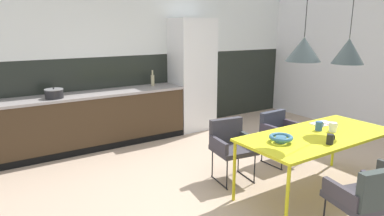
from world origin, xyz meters
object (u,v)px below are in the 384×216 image
(refrigerator_column, at_px, (192,75))
(fruit_bowl, at_px, (281,138))
(bottle_vinegar_dark, at_px, (153,80))
(cooking_pot, at_px, (54,94))
(mug_white_ceramic, at_px, (330,139))
(pendant_lamp_over_table_near, at_px, (304,49))
(mug_tall_blue, at_px, (333,127))
(armchair_facing_counter, at_px, (279,129))
(armchair_far_side, at_px, (231,141))
(mug_dark_espresso, at_px, (319,126))
(open_book, at_px, (323,124))
(armchair_corner_seat, at_px, (367,195))
(dining_table, at_px, (318,137))
(pendant_lamp_over_table_far, at_px, (348,51))

(refrigerator_column, distance_m, fruit_bowl, 3.12)
(fruit_bowl, height_order, bottle_vinegar_dark, bottle_vinegar_dark)
(refrigerator_column, relative_size, cooking_pot, 7.81)
(fruit_bowl, distance_m, mug_white_ceramic, 0.51)
(fruit_bowl, relative_size, pendant_lamp_over_table_near, 0.20)
(mug_tall_blue, height_order, bottle_vinegar_dark, bottle_vinegar_dark)
(cooking_pot, relative_size, bottle_vinegar_dark, 0.94)
(mug_tall_blue, xyz_separation_m, mug_white_ceramic, (-0.41, -0.25, -0.00))
(armchair_facing_counter, relative_size, fruit_bowl, 2.90)
(armchair_far_side, xyz_separation_m, mug_tall_blue, (0.80, -0.89, 0.29))
(fruit_bowl, xyz_separation_m, mug_dark_espresso, (0.70, 0.05, 0.01))
(pendant_lamp_over_table_near, bearing_deg, open_book, 17.50)
(armchair_corner_seat, distance_m, mug_dark_espresso, 1.20)
(refrigerator_column, relative_size, armchair_facing_counter, 2.85)
(dining_table, relative_size, armchair_far_side, 2.44)
(dining_table, height_order, mug_tall_blue, mug_tall_blue)
(armchair_far_side, bearing_deg, armchair_facing_counter, -167.89)
(open_book, bearing_deg, armchair_facing_counter, 91.99)
(fruit_bowl, xyz_separation_m, mug_white_ceramic, (0.39, -0.32, 0.00))
(bottle_vinegar_dark, bearing_deg, mug_white_ceramic, -83.95)
(mug_dark_espresso, xyz_separation_m, cooking_pot, (-2.40, 2.85, 0.18))
(mug_white_ceramic, relative_size, pendant_lamp_over_table_far, 0.09)
(armchair_corner_seat, height_order, pendant_lamp_over_table_far, pendant_lamp_over_table_far)
(fruit_bowl, distance_m, mug_tall_blue, 0.80)
(armchair_facing_counter, relative_size, cooking_pot, 2.74)
(armchair_facing_counter, distance_m, fruit_bowl, 1.33)
(armchair_facing_counter, bearing_deg, armchair_corner_seat, 63.18)
(dining_table, distance_m, armchair_facing_counter, 1.02)
(mug_tall_blue, distance_m, mug_dark_espresso, 0.15)
(pendant_lamp_over_table_far, bearing_deg, bottle_vinegar_dark, 106.31)
(dining_table, xyz_separation_m, mug_tall_blue, (0.23, -0.03, 0.10))
(mug_white_ceramic, distance_m, mug_dark_espresso, 0.48)
(open_book, relative_size, pendant_lamp_over_table_far, 0.22)
(refrigerator_column, bearing_deg, armchair_far_side, -110.65)
(mug_tall_blue, distance_m, cooking_pot, 3.89)
(armchair_corner_seat, xyz_separation_m, pendant_lamp_over_table_near, (0.12, 0.89, 1.19))
(armchair_facing_counter, bearing_deg, pendant_lamp_over_table_far, 88.99)
(refrigerator_column, distance_m, mug_tall_blue, 3.08)
(armchair_corner_seat, height_order, cooking_pot, cooking_pot)
(cooking_pot, height_order, pendant_lamp_over_table_far, pendant_lamp_over_table_far)
(dining_table, relative_size, pendant_lamp_over_table_near, 1.53)
(armchair_corner_seat, xyz_separation_m, pendant_lamp_over_table_far, (0.87, 0.88, 1.15))
(armchair_facing_counter, distance_m, mug_dark_espresso, 0.92)
(armchair_far_side, relative_size, mug_white_ceramic, 6.47)
(refrigerator_column, distance_m, open_book, 2.83)
(refrigerator_column, height_order, fruit_bowl, refrigerator_column)
(refrigerator_column, xyz_separation_m, pendant_lamp_over_table_near, (-0.62, -3.05, 0.67))
(refrigerator_column, relative_size, pendant_lamp_over_table_near, 1.68)
(mug_white_ceramic, xyz_separation_m, pendant_lamp_over_table_far, (0.56, 0.26, 0.88))
(fruit_bowl, relative_size, mug_dark_espresso, 1.95)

